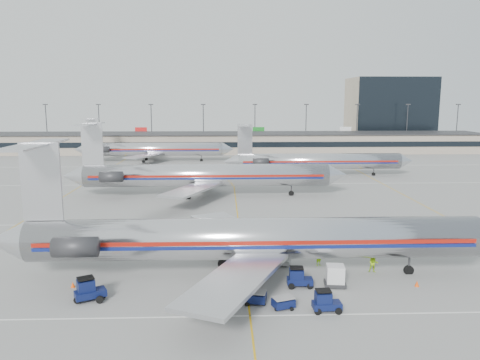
{
  "coord_description": "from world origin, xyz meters",
  "views": [
    {
      "loc": [
        -1.98,
        -52.18,
        16.68
      ],
      "look_at": [
        0.51,
        18.7,
        4.5
      ],
      "focal_mm": 35.0,
      "sensor_mm": 36.0,
      "label": 1
    }
  ],
  "objects_px": {
    "uld_container": "(335,276)",
    "jet_foreground": "(245,238)",
    "belt_loader": "(274,259)",
    "tug_center": "(298,278)",
    "jet_second_row": "(201,175)"
  },
  "relations": [
    {
      "from": "uld_container",
      "to": "belt_loader",
      "type": "bearing_deg",
      "value": 137.14
    },
    {
      "from": "jet_second_row",
      "to": "uld_container",
      "type": "height_order",
      "value": "jet_second_row"
    },
    {
      "from": "jet_foreground",
      "to": "jet_second_row",
      "type": "xyz_separation_m",
      "value": [
        -5.9,
        37.99,
        -0.02
      ]
    },
    {
      "from": "belt_loader",
      "to": "uld_container",
      "type": "bearing_deg",
      "value": -32.1
    },
    {
      "from": "jet_foreground",
      "to": "jet_second_row",
      "type": "bearing_deg",
      "value": 98.83
    },
    {
      "from": "tug_center",
      "to": "uld_container",
      "type": "bearing_deg",
      "value": 3.87
    },
    {
      "from": "jet_foreground",
      "to": "tug_center",
      "type": "distance_m",
      "value": 6.23
    },
    {
      "from": "tug_center",
      "to": "jet_foreground",
      "type": "bearing_deg",
      "value": 152.05
    },
    {
      "from": "jet_foreground",
      "to": "belt_loader",
      "type": "bearing_deg",
      "value": 44.21
    },
    {
      "from": "tug_center",
      "to": "belt_loader",
      "type": "xyz_separation_m",
      "value": [
        -1.62,
        5.84,
        -0.26
      ]
    },
    {
      "from": "uld_container",
      "to": "belt_loader",
      "type": "height_order",
      "value": "belt_loader"
    },
    {
      "from": "uld_container",
      "to": "belt_loader",
      "type": "xyz_separation_m",
      "value": [
        -4.97,
        5.79,
        -0.41
      ]
    },
    {
      "from": "tug_center",
      "to": "belt_loader",
      "type": "bearing_deg",
      "value": 108.59
    },
    {
      "from": "tug_center",
      "to": "uld_container",
      "type": "height_order",
      "value": "uld_container"
    },
    {
      "from": "uld_container",
      "to": "jet_foreground",
      "type": "bearing_deg",
      "value": 167.43
    }
  ]
}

